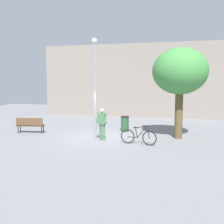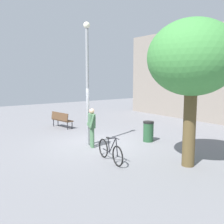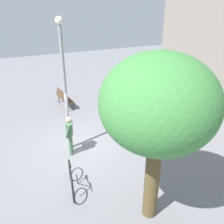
{
  "view_description": "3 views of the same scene",
  "coord_description": "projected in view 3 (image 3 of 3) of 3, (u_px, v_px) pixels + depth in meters",
  "views": [
    {
      "loc": [
        3.86,
        -13.21,
        3.04
      ],
      "look_at": [
        0.46,
        0.6,
        1.36
      ],
      "focal_mm": 41.07,
      "sensor_mm": 36.0,
      "label": 1
    },
    {
      "loc": [
        9.33,
        -6.14,
        3.0
      ],
      "look_at": [
        -0.15,
        0.78,
        1.38
      ],
      "focal_mm": 41.12,
      "sensor_mm": 36.0,
      "label": 2
    },
    {
      "loc": [
        8.64,
        -2.18,
        6.0
      ],
      "look_at": [
        -0.24,
        1.45,
        1.31
      ],
      "focal_mm": 39.84,
      "sensor_mm": 36.0,
      "label": 3
    }
  ],
  "objects": [
    {
      "name": "person_by_lamppost",
      "position": [
        70.0,
        133.0,
        9.78
      ],
      "size": [
        0.63,
        0.41,
        1.67
      ],
      "color": "#47704C",
      "rests_on": "ground_plane"
    },
    {
      "name": "park_bench",
      "position": [
        64.0,
        97.0,
        14.12
      ],
      "size": [
        1.66,
        0.72,
        0.92
      ],
      "color": "#513823",
      "rests_on": "ground_plane"
    },
    {
      "name": "bicycle_black",
      "position": [
        71.0,
        179.0,
        8.23
      ],
      "size": [
        1.8,
        0.31,
        0.97
      ],
      "color": "black",
      "rests_on": "ground_plane"
    },
    {
      "name": "ground_plane",
      "position": [
        83.0,
        148.0,
        10.56
      ],
      "size": [
        36.0,
        36.0,
        0.0
      ],
      "primitive_type": "plane",
      "color": "slate"
    },
    {
      "name": "lamppost",
      "position": [
        64.0,
        80.0,
        9.22
      ],
      "size": [
        0.28,
        0.28,
        5.26
      ],
      "color": "gray",
      "rests_on": "ground_plane"
    },
    {
      "name": "trash_bin",
      "position": [
        137.0,
        139.0,
        10.31
      ],
      "size": [
        0.5,
        0.5,
        0.95
      ],
      "color": "#234C2D",
      "rests_on": "ground_plane"
    },
    {
      "name": "plaza_tree",
      "position": [
        159.0,
        105.0,
        5.9
      ],
      "size": [
        2.9,
        2.9,
        4.84
      ],
      "color": "brown",
      "rests_on": "ground_plane"
    }
  ]
}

